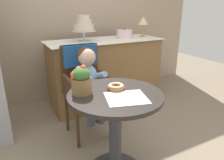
{
  "coord_description": "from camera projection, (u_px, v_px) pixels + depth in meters",
  "views": [
    {
      "loc": [
        -0.71,
        -1.3,
        1.34
      ],
      "look_at": [
        0.05,
        0.15,
        0.77
      ],
      "focal_mm": 34.53,
      "sensor_mm": 36.0,
      "label": 1
    }
  ],
  "objects": [
    {
      "name": "seated_child",
      "position": [
        89.0,
        77.0,
        2.1
      ],
      "size": [
        0.27,
        0.32,
        0.73
      ],
      "color": "#8CADCC",
      "rests_on": "ground"
    },
    {
      "name": "tiered_cake_stand",
      "position": [
        84.0,
        26.0,
        2.68
      ],
      "size": [
        0.3,
        0.3,
        0.32
      ],
      "color": "silver",
      "rests_on": "display_counter"
    },
    {
      "name": "table_lamp",
      "position": [
        143.0,
        22.0,
        3.07
      ],
      "size": [
        0.15,
        0.15,
        0.28
      ],
      "color": "#B28C47",
      "rests_on": "display_counter"
    },
    {
      "name": "flower_vase",
      "position": [
        81.0,
        80.0,
        1.57
      ],
      "size": [
        0.15,
        0.15,
        0.22
      ],
      "color": "brown",
      "rests_on": "cafe_table"
    },
    {
      "name": "cafe_table",
      "position": [
        115.0,
        118.0,
        1.67
      ],
      "size": [
        0.72,
        0.72,
        0.72
      ],
      "color": "#282321",
      "rests_on": "ground"
    },
    {
      "name": "paper_napkin",
      "position": [
        126.0,
        98.0,
        1.52
      ],
      "size": [
        0.35,
        0.33,
        0.0
      ],
      "primitive_type": "cube",
      "rotation": [
        0.0,
        0.0,
        -0.28
      ],
      "color": "white",
      "rests_on": "cafe_table"
    },
    {
      "name": "back_wall",
      "position": [
        51.0,
        4.0,
        2.94
      ],
      "size": [
        4.8,
        0.1,
        2.7
      ],
      "primitive_type": "cube",
      "color": "tan",
      "rests_on": "ground"
    },
    {
      "name": "display_counter",
      "position": [
        105.0,
        72.0,
        3.02
      ],
      "size": [
        1.56,
        0.62,
        0.9
      ],
      "color": "olive",
      "rests_on": "ground"
    },
    {
      "name": "wicker_chair",
      "position": [
        83.0,
        76.0,
        2.25
      ],
      "size": [
        0.42,
        0.45,
        0.95
      ],
      "rotation": [
        0.0,
        0.0,
        0.0
      ],
      "color": "#472D19",
      "rests_on": "ground"
    },
    {
      "name": "donut_front",
      "position": [
        116.0,
        87.0,
        1.66
      ],
      "size": [
        0.14,
        0.14,
        0.04
      ],
      "color": "#936033",
      "rests_on": "cafe_table"
    },
    {
      "name": "round_layer_cake",
      "position": [
        124.0,
        34.0,
        3.0
      ],
      "size": [
        0.22,
        0.22,
        0.14
      ],
      "color": "silver",
      "rests_on": "display_counter"
    }
  ]
}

